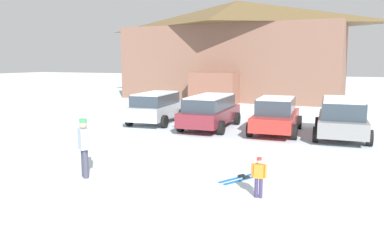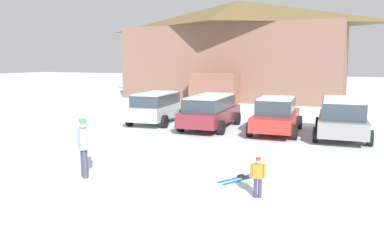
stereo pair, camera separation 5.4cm
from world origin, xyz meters
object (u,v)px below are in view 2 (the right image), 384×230
skier_adult_in_blue_parka (83,145)px  pair_of_skis (242,178)px  parked_silver_wagon (157,107)px  parked_red_sedan (276,115)px  skier_child_in_orange_jacket (258,175)px  parked_grey_wagon (342,117)px  parked_maroon_van (210,110)px  ski_lodge (237,49)px

skier_adult_in_blue_parka → pair_of_skis: 4.54m
parked_silver_wagon → parked_red_sedan: size_ratio=0.92×
skier_child_in_orange_jacket → skier_adult_in_blue_parka: bearing=-175.7°
parked_grey_wagon → skier_adult_in_blue_parka: 10.92m
parked_grey_wagon → pair_of_skis: parked_grey_wagon is taller
parked_red_sedan → skier_child_in_orange_jacket: bearing=-81.8°
parked_maroon_van → parked_red_sedan: (3.17, 0.07, -0.05)m
parked_grey_wagon → skier_child_in_orange_jacket: parked_grey_wagon is taller
ski_lodge → parked_red_sedan: 17.48m
parked_silver_wagon → parked_maroon_van: size_ratio=0.88×
parked_maroon_van → skier_child_in_orange_jacket: size_ratio=4.80×
parked_silver_wagon → pair_of_skis: bearing=-47.3°
skier_adult_in_blue_parka → pair_of_skis: bearing=21.7°
parked_grey_wagon → pair_of_skis: bearing=-107.9°
ski_lodge → parked_maroon_van: size_ratio=3.99×
parked_silver_wagon → parked_grey_wagon: bearing=-1.0°
parked_grey_wagon → skier_adult_in_blue_parka: parked_grey_wagon is taller
parked_silver_wagon → parked_grey_wagon: parked_grey_wagon is taller
parked_silver_wagon → pair_of_skis: 10.01m
parked_silver_wagon → pair_of_skis: size_ratio=2.79×
skier_child_in_orange_jacket → parked_red_sedan: bearing=98.2°
parked_grey_wagon → pair_of_skis: size_ratio=3.09×
parked_maroon_van → skier_adult_in_blue_parka: size_ratio=2.85×
ski_lodge → parked_silver_wagon: 15.98m
parked_grey_wagon → parked_silver_wagon: bearing=179.0°
skier_adult_in_blue_parka → pair_of_skis: skier_adult_in_blue_parka is taller
parked_grey_wagon → skier_child_in_orange_jacket: size_ratio=4.66×
parked_red_sedan → skier_child_in_orange_jacket: parked_red_sedan is taller
pair_of_skis → parked_maroon_van: bearing=117.2°
skier_child_in_orange_jacket → parked_maroon_van: bearing=117.7°
parked_red_sedan → parked_silver_wagon: bearing=178.3°
parked_maroon_van → pair_of_skis: parked_maroon_van is taller
skier_child_in_orange_jacket → pair_of_skis: bearing=120.2°
parked_silver_wagon → parked_red_sedan: parked_red_sedan is taller
parked_red_sedan → ski_lodge: bearing=112.8°
parked_maroon_van → skier_child_in_orange_jacket: (4.37, -8.34, -0.32)m
ski_lodge → parked_silver_wagon: bearing=-88.7°
ski_lodge → skier_adult_in_blue_parka: ski_lodge is taller
parked_red_sedan → parked_grey_wagon: size_ratio=0.98×
parked_maroon_van → parked_red_sedan: bearing=1.3°
parked_maroon_van → parked_red_sedan: 3.17m
parked_silver_wagon → skier_child_in_orange_jacket: size_ratio=4.21×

